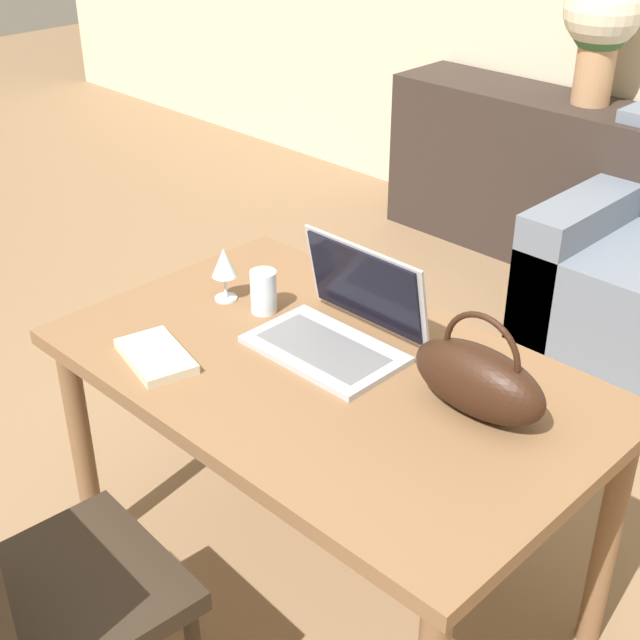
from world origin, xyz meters
TOP-DOWN VIEW (x-y plane):
  - dining_table at (0.13, 0.59)m, footprint 1.34×0.82m
  - chair at (0.02, -0.18)m, footprint 0.47×0.47m
  - sideboard at (-0.75, 2.87)m, footprint 1.38×0.40m
  - laptop at (0.07, 0.70)m, footprint 0.38×0.29m
  - drinking_glass at (-0.19, 0.67)m, footprint 0.07×0.07m
  - wine_glass at (-0.31, 0.64)m, footprint 0.07×0.07m
  - handbag at (0.48, 0.69)m, footprint 0.33×0.14m
  - flower_vase at (-0.50, 2.89)m, footprint 0.33×0.33m
  - book at (-0.19, 0.32)m, footprint 0.25×0.18m

SIDE VIEW (x-z plane):
  - sideboard at x=-0.75m, z-range 0.00..0.77m
  - chair at x=0.02m, z-range 0.05..0.91m
  - dining_table at x=0.13m, z-range 0.28..1.00m
  - book at x=-0.19m, z-range 0.73..0.75m
  - drinking_glass at x=-0.19m, z-range 0.73..0.84m
  - laptop at x=0.07m, z-range 0.67..0.91m
  - handbag at x=0.48m, z-range 0.69..0.94m
  - wine_glass at x=-0.31m, z-range 0.76..0.91m
  - flower_vase at x=-0.50m, z-range 0.83..1.40m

